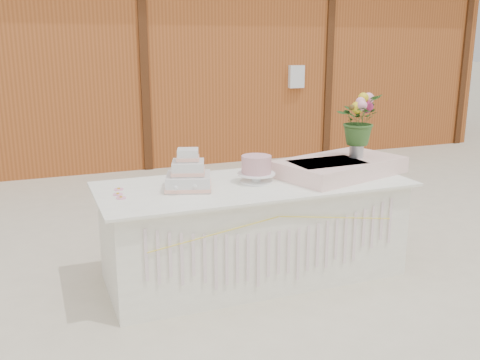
{
  "coord_description": "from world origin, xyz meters",
  "views": [
    {
      "loc": [
        -1.57,
        -3.67,
        1.82
      ],
      "look_at": [
        0.0,
        0.3,
        0.72
      ],
      "focal_mm": 40.0,
      "sensor_mm": 36.0,
      "label": 1
    }
  ],
  "objects": [
    {
      "name": "loose_flowers",
      "position": [
        -0.97,
        0.04,
        0.78
      ],
      "size": [
        0.17,
        0.35,
        0.02
      ],
      "primitive_type": null,
      "rotation": [
        0.0,
        0.0,
        0.1
      ],
      "color": "pink",
      "rests_on": "cake_table"
    },
    {
      "name": "ground",
      "position": [
        0.0,
        0.0,
        0.0
      ],
      "size": [
        80.0,
        80.0,
        0.0
      ],
      "primitive_type": "plane",
      "color": "beige",
      "rests_on": "ground"
    },
    {
      "name": "flower_vase",
      "position": [
        0.91,
        -0.0,
        0.98
      ],
      "size": [
        0.12,
        0.12,
        0.16
      ],
      "primitive_type": "cylinder",
      "color": "#AEAEB3",
      "rests_on": "satin_runner"
    },
    {
      "name": "bouquet",
      "position": [
        0.91,
        -0.0,
        1.26
      ],
      "size": [
        0.48,
        0.47,
        0.41
      ],
      "primitive_type": "imported",
      "rotation": [
        0.0,
        0.0,
        0.62
      ],
      "color": "#325A24",
      "rests_on": "flower_vase"
    },
    {
      "name": "satin_runner",
      "position": [
        0.75,
        -0.01,
        0.84
      ],
      "size": [
        1.16,
        0.86,
        0.13
      ],
      "primitive_type": "cube",
      "rotation": [
        0.0,
        0.0,
        0.29
      ],
      "color": "#FFD7CD",
      "rests_on": "cake_table"
    },
    {
      "name": "wedding_cake",
      "position": [
        -0.52,
        0.02,
        0.87
      ],
      "size": [
        0.42,
        0.42,
        0.3
      ],
      "rotation": [
        0.0,
        0.0,
        -0.32
      ],
      "color": "silver",
      "rests_on": "cake_table"
    },
    {
      "name": "barn",
      "position": [
        -0.01,
        5.99,
        1.68
      ],
      "size": [
        12.6,
        4.6,
        3.3
      ],
      "color": "#9C4E20",
      "rests_on": "ground"
    },
    {
      "name": "cake_table",
      "position": [
        0.0,
        -0.0,
        0.39
      ],
      "size": [
        2.4,
        1.0,
        0.77
      ],
      "color": "white",
      "rests_on": "ground"
    },
    {
      "name": "pink_cake_stand",
      "position": [
        0.02,
        0.0,
        0.89
      ],
      "size": [
        0.29,
        0.29,
        0.21
      ],
      "color": "white",
      "rests_on": "cake_table"
    }
  ]
}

